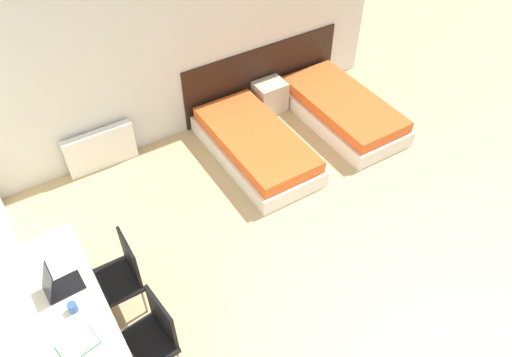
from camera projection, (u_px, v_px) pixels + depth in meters
The scene contains 12 objects.
wall_back at pixel (177, 44), 6.21m from camera, with size 6.14×0.05×2.70m.
headboard_panel at pixel (262, 76), 7.27m from camera, with size 2.53×0.03×0.94m.
bed_near_window at pixel (256, 146), 6.59m from camera, with size 0.96×1.92×0.40m.
bed_near_door at pixel (342, 110), 7.14m from camera, with size 0.96×1.92×0.40m.
nightstand at pixel (270, 97), 7.31m from camera, with size 0.44×0.36×0.47m.
radiator at pixel (101, 149), 6.41m from camera, with size 0.90×0.12×0.56m.
desk at pixel (78, 325), 4.30m from camera, with size 0.58×2.02×0.76m.
chair_near_laptop at pixel (118, 275), 4.80m from camera, with size 0.48×0.48×0.90m.
chair_near_notebook at pixel (150, 337), 4.34m from camera, with size 0.52×0.52×0.90m.
laptop at pixel (59, 286), 4.31m from camera, with size 0.33×0.24×0.32m.
open_notebook at pixel (78, 345), 3.99m from camera, with size 0.34×0.28×0.02m.
mug at pixel (73, 307), 4.19m from camera, with size 0.08×0.08×0.09m.
Camera 1 is at (-2.12, -1.16, 4.52)m, focal length 35.00 mm.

